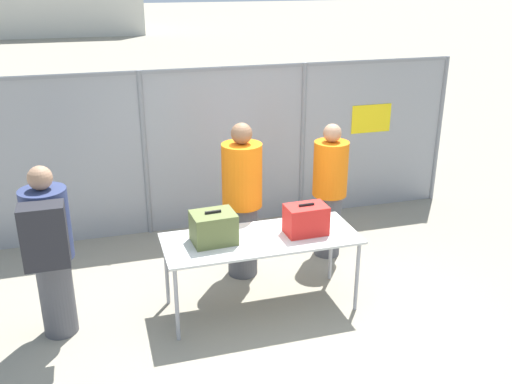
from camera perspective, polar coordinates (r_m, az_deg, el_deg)
The scene contains 9 objects.
ground_plane at distance 6.19m, azimuth 1.98°, elevation -10.88°, with size 120.00×120.00×0.00m, color gray.
fence_section at distance 7.61m, azimuth -2.84°, elevation 4.77°, with size 6.53×0.07×2.16m.
inspection_table at distance 5.75m, azimuth 0.51°, elevation -5.09°, with size 1.97×0.79×0.80m.
suitcase_olive at distance 5.59m, azimuth -4.28°, elevation -3.55°, with size 0.44×0.35×0.33m.
suitcase_red at distance 5.77m, azimuth 5.01°, elevation -2.76°, with size 0.42×0.28×0.33m.
traveler_hooded at distance 5.54m, azimuth -19.96°, elevation -5.28°, with size 0.42×0.65×1.70m.
security_worker_near at distance 6.32m, azimuth -1.39°, elevation -0.72°, with size 0.44×0.44×1.80m.
security_worker_far at distance 6.86m, azimuth 7.37°, elevation 0.28°, with size 0.41×0.41×1.66m.
utility_trailer at distance 10.87m, azimuth 7.41°, elevation 5.73°, with size 3.37×2.27×0.70m.
Camera 1 is at (-1.68, -4.96, 3.30)m, focal length 40.00 mm.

